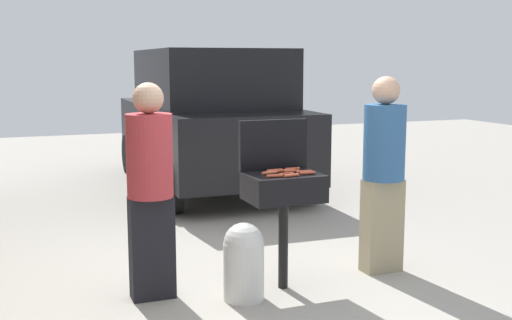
{
  "coord_description": "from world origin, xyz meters",
  "views": [
    {
      "loc": [
        -1.79,
        -4.72,
        1.85
      ],
      "look_at": [
        0.21,
        0.41,
        1.0
      ],
      "focal_mm": 44.75,
      "sensor_mm": 36.0,
      "label": 1
    }
  ],
  "objects": [
    {
      "name": "ground_plane",
      "position": [
        0.0,
        0.0,
        0.0
      ],
      "size": [
        24.0,
        24.0,
        0.0
      ],
      "primitive_type": "plane",
      "color": "#9E998E"
    },
    {
      "name": "bbq_grill",
      "position": [
        0.25,
        -0.09,
        0.81
      ],
      "size": [
        0.6,
        0.44,
        0.96
      ],
      "color": "black",
      "rests_on": "ground"
    },
    {
      "name": "grill_lid_open",
      "position": [
        0.25,
        0.13,
        1.17
      ],
      "size": [
        0.6,
        0.05,
        0.42
      ],
      "primitive_type": "cube",
      "color": "black",
      "rests_on": "bbq_grill"
    },
    {
      "name": "hot_dog_0",
      "position": [
        0.25,
        -0.24,
        0.97
      ],
      "size": [
        0.13,
        0.04,
        0.03
      ],
      "primitive_type": "cylinder",
      "rotation": [
        0.0,
        1.57,
        0.11
      ],
      "color": "#B74C33",
      "rests_on": "bbq_grill"
    },
    {
      "name": "hot_dog_1",
      "position": [
        0.19,
        -0.02,
        0.97
      ],
      "size": [
        0.13,
        0.03,
        0.03
      ],
      "primitive_type": "cylinder",
      "rotation": [
        0.0,
        1.57,
        -0.02
      ],
      "color": "#AD4228",
      "rests_on": "bbq_grill"
    },
    {
      "name": "hot_dog_2",
      "position": [
        0.41,
        -0.13,
        0.97
      ],
      "size": [
        0.13,
        0.04,
        0.03
      ],
      "primitive_type": "cylinder",
      "rotation": [
        0.0,
        1.57,
        -0.08
      ],
      "color": "#B74C33",
      "rests_on": "bbq_grill"
    },
    {
      "name": "hot_dog_3",
      "position": [
        0.38,
        0.03,
        0.97
      ],
      "size": [
        0.13,
        0.03,
        0.03
      ],
      "primitive_type": "cylinder",
      "rotation": [
        0.0,
        1.57,
        0.03
      ],
      "color": "#AD4228",
      "rests_on": "bbq_grill"
    },
    {
      "name": "hot_dog_4",
      "position": [
        0.22,
        0.02,
        0.97
      ],
      "size": [
        0.13,
        0.03,
        0.03
      ],
      "primitive_type": "cylinder",
      "rotation": [
        0.0,
        1.57,
        0.03
      ],
      "color": "#B74C33",
      "rests_on": "bbq_grill"
    },
    {
      "name": "hot_dog_5",
      "position": [
        0.13,
        -0.07,
        0.97
      ],
      "size": [
        0.13,
        0.03,
        0.03
      ],
      "primitive_type": "cylinder",
      "rotation": [
        0.0,
        1.57,
        0.07
      ],
      "color": "#C6593D",
      "rests_on": "bbq_grill"
    },
    {
      "name": "hot_dog_6",
      "position": [
        0.24,
        -0.17,
        0.97
      ],
      "size": [
        0.13,
        0.04,
        0.03
      ],
      "primitive_type": "cylinder",
      "rotation": [
        0.0,
        1.57,
        0.11
      ],
      "color": "#AD4228",
      "rests_on": "bbq_grill"
    },
    {
      "name": "hot_dog_7",
      "position": [
        0.41,
        -0.19,
        0.97
      ],
      "size": [
        0.13,
        0.04,
        0.03
      ],
      "primitive_type": "cylinder",
      "rotation": [
        0.0,
        1.57,
        -0.07
      ],
      "color": "#B74C33",
      "rests_on": "bbq_grill"
    },
    {
      "name": "hot_dog_8",
      "position": [
        0.31,
        -0.02,
        0.97
      ],
      "size": [
        0.13,
        0.03,
        0.03
      ],
      "primitive_type": "cylinder",
      "rotation": [
        0.0,
        1.57,
        -0.06
      ],
      "color": "#B74C33",
      "rests_on": "bbq_grill"
    },
    {
      "name": "hot_dog_9",
      "position": [
        0.12,
        -0.21,
        0.97
      ],
      "size": [
        0.13,
        0.04,
        0.03
      ],
      "primitive_type": "cylinder",
      "rotation": [
        0.0,
        1.57,
        -0.12
      ],
      "color": "#B74C33",
      "rests_on": "bbq_grill"
    },
    {
      "name": "hot_dog_10",
      "position": [
        0.33,
        -0.06,
        0.97
      ],
      "size": [
        0.13,
        0.04,
        0.03
      ],
      "primitive_type": "cylinder",
      "rotation": [
        0.0,
        1.57,
        -0.12
      ],
      "color": "#AD4228",
      "rests_on": "bbq_grill"
    },
    {
      "name": "propane_tank",
      "position": [
        -0.15,
        -0.22,
        0.32
      ],
      "size": [
        0.32,
        0.32,
        0.62
      ],
      "color": "silver",
      "rests_on": "ground"
    },
    {
      "name": "person_left",
      "position": [
        -0.8,
        0.08,
        0.92
      ],
      "size": [
        0.36,
        0.36,
        1.7
      ],
      "rotation": [
        0.0,
        0.0,
        0.16
      ],
      "color": "black",
      "rests_on": "ground"
    },
    {
      "name": "person_right",
      "position": [
        1.24,
        -0.01,
        0.94
      ],
      "size": [
        0.36,
        0.36,
        1.73
      ],
      "rotation": [
        0.0,
        0.0,
        3.07
      ],
      "color": "gray",
      "rests_on": "ground"
    },
    {
      "name": "parked_minivan",
      "position": [
        0.95,
        4.26,
        1.03
      ],
      "size": [
        2.11,
        4.44,
        2.02
      ],
      "rotation": [
        0.0,
        0.0,
        3.12
      ],
      "color": "black",
      "rests_on": "ground"
    }
  ]
}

